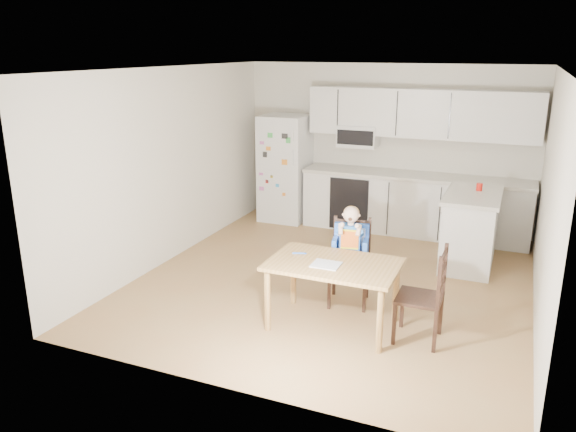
{
  "coord_description": "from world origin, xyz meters",
  "views": [
    {
      "loc": [
        1.92,
        -6.05,
        2.73
      ],
      "look_at": [
        -0.39,
        -0.51,
        0.91
      ],
      "focal_mm": 35.0,
      "sensor_mm": 36.0,
      "label": 1
    }
  ],
  "objects_px": {
    "chair_side": "(430,290)",
    "chair_booster": "(351,245)",
    "dining_table": "(333,271)",
    "refrigerator": "(285,168)",
    "red_cup": "(479,187)",
    "kitchen_island": "(470,228)"
  },
  "relations": [
    {
      "from": "refrigerator",
      "to": "kitchen_island",
      "type": "bearing_deg",
      "value": -17.03
    },
    {
      "from": "refrigerator",
      "to": "dining_table",
      "type": "height_order",
      "value": "refrigerator"
    },
    {
      "from": "chair_booster",
      "to": "red_cup",
      "type": "bearing_deg",
      "value": 47.85
    },
    {
      "from": "kitchen_island",
      "to": "chair_booster",
      "type": "distance_m",
      "value": 2.06
    },
    {
      "from": "refrigerator",
      "to": "kitchen_island",
      "type": "distance_m",
      "value": 3.15
    },
    {
      "from": "dining_table",
      "to": "kitchen_island",
      "type": "bearing_deg",
      "value": 64.86
    },
    {
      "from": "kitchen_island",
      "to": "dining_table",
      "type": "height_order",
      "value": "kitchen_island"
    },
    {
      "from": "chair_side",
      "to": "red_cup",
      "type": "bearing_deg",
      "value": 174.92
    },
    {
      "from": "red_cup",
      "to": "dining_table",
      "type": "height_order",
      "value": "red_cup"
    },
    {
      "from": "chair_side",
      "to": "kitchen_island",
      "type": "bearing_deg",
      "value": 175.93
    },
    {
      "from": "kitchen_island",
      "to": "chair_booster",
      "type": "bearing_deg",
      "value": -122.7
    },
    {
      "from": "red_cup",
      "to": "chair_booster",
      "type": "distance_m",
      "value": 2.21
    },
    {
      "from": "refrigerator",
      "to": "kitchen_island",
      "type": "height_order",
      "value": "refrigerator"
    },
    {
      "from": "refrigerator",
      "to": "chair_side",
      "type": "distance_m",
      "value": 4.29
    },
    {
      "from": "kitchen_island",
      "to": "red_cup",
      "type": "distance_m",
      "value": 0.54
    },
    {
      "from": "refrigerator",
      "to": "chair_booster",
      "type": "distance_m",
      "value": 3.25
    },
    {
      "from": "chair_side",
      "to": "dining_table",
      "type": "bearing_deg",
      "value": -87.2
    },
    {
      "from": "dining_table",
      "to": "chair_side",
      "type": "relative_size",
      "value": 1.35
    },
    {
      "from": "chair_side",
      "to": "chair_booster",
      "type": "bearing_deg",
      "value": -120.92
    },
    {
      "from": "kitchen_island",
      "to": "chair_side",
      "type": "height_order",
      "value": "kitchen_island"
    },
    {
      "from": "refrigerator",
      "to": "chair_side",
      "type": "bearing_deg",
      "value": -48.44
    },
    {
      "from": "kitchen_island",
      "to": "dining_table",
      "type": "xyz_separation_m",
      "value": [
        -1.1,
        -2.34,
        0.11
      ]
    }
  ]
}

